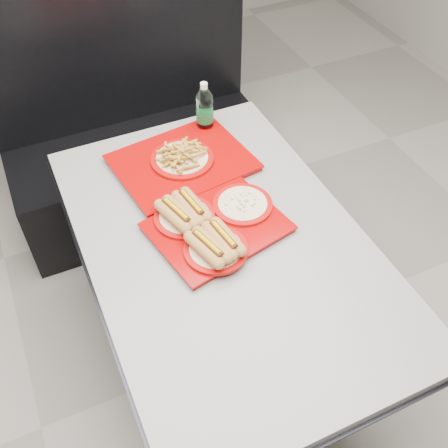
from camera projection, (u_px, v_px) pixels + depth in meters
name	position (u px, v px, depth m)	size (l,w,h in m)	color
ground	(224.00, 353.00, 2.30)	(6.00, 6.00, 0.00)	#A19C90
diner_table	(225.00, 271.00, 1.88)	(0.92, 1.42, 0.75)	black
booth_bench	(136.00, 140.00, 2.69)	(1.30, 0.57, 1.35)	black
tray_near	(212.00, 225.00, 1.76)	(0.49, 0.42, 0.09)	#980404
tray_far	(182.00, 160.00, 2.00)	(0.54, 0.45, 0.10)	#980404
water_bottle	(205.00, 111.00, 2.10)	(0.07, 0.07, 0.22)	silver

